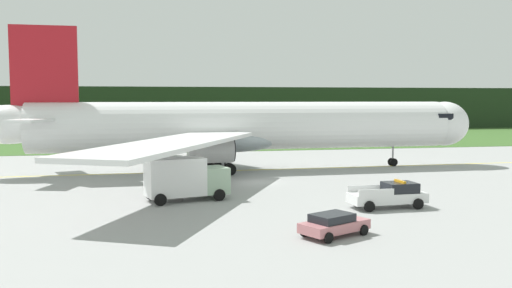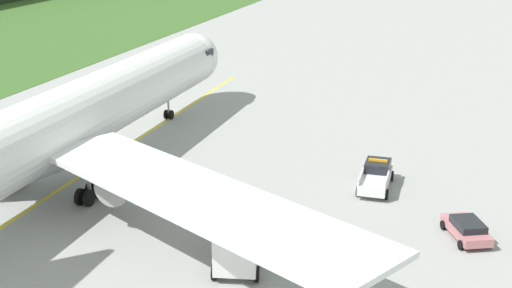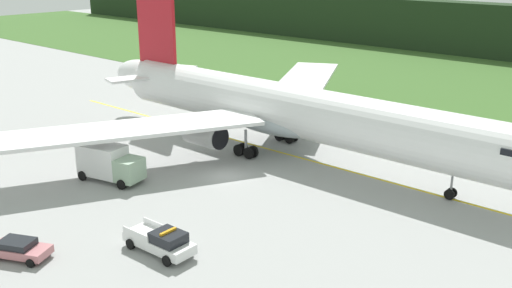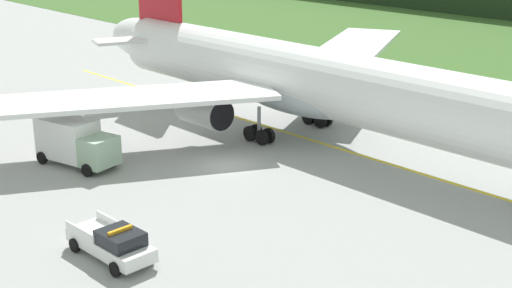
{
  "view_description": "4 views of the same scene",
  "coord_description": "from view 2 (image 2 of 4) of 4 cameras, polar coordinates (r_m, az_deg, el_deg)",
  "views": [
    {
      "loc": [
        -10.07,
        -49.1,
        7.74
      ],
      "look_at": [
        1.34,
        7.13,
        2.95
      ],
      "focal_mm": 38.33,
      "sensor_mm": 36.0,
      "label": 1
    },
    {
      "loc": [
        -41.84,
        -20.94,
        19.98
      ],
      "look_at": [
        6.48,
        -4.12,
        2.48
      ],
      "focal_mm": 49.2,
      "sensor_mm": 36.0,
      "label": 2
    },
    {
      "loc": [
        35.77,
        -35.85,
        19.72
      ],
      "look_at": [
        4.66,
        -1.16,
        4.46
      ],
      "focal_mm": 40.81,
      "sensor_mm": 36.0,
      "label": 3
    },
    {
      "loc": [
        36.16,
        -29.94,
        17.04
      ],
      "look_at": [
        6.15,
        -2.86,
        3.72
      ],
      "focal_mm": 49.51,
      "sensor_mm": 36.0,
      "label": 4
    }
  ],
  "objects": [
    {
      "name": "airliner",
      "position": [
        53.32,
        -15.46,
        1.49
      ],
      "size": [
        54.38,
        53.83,
        14.91
      ],
      "color": "white",
      "rests_on": "ground"
    },
    {
      "name": "taxiway_centerline_main",
      "position": [
        55.53,
        -14.55,
        -2.84
      ],
      "size": [
        71.7,
        1.43,
        0.01
      ],
      "primitive_type": "cube",
      "rotation": [
        0.0,
        0.0,
        0.02
      ],
      "color": "yellow",
      "rests_on": "ground"
    },
    {
      "name": "ops_pickup_truck",
      "position": [
        52.85,
        9.74,
        -2.56
      ],
      "size": [
        5.58,
        2.48,
        1.94
      ],
      "color": "silver",
      "rests_on": "ground"
    },
    {
      "name": "staff_car",
      "position": [
        46.28,
        16.76,
        -6.6
      ],
      "size": [
        4.45,
        3.45,
        1.3
      ],
      "color": "#B86E73",
      "rests_on": "ground"
    },
    {
      "name": "ground",
      "position": [
        50.87,
        -6.82,
        -4.38
      ],
      "size": [
        320.0,
        320.0,
        0.0
      ],
      "primitive_type": "plane",
      "color": "#999A98"
    },
    {
      "name": "catering_truck",
      "position": [
        41.24,
        -1.34,
        -7.37
      ],
      "size": [
        6.56,
        3.9,
        3.45
      ],
      "color": "#96B297",
      "rests_on": "ground"
    }
  ]
}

